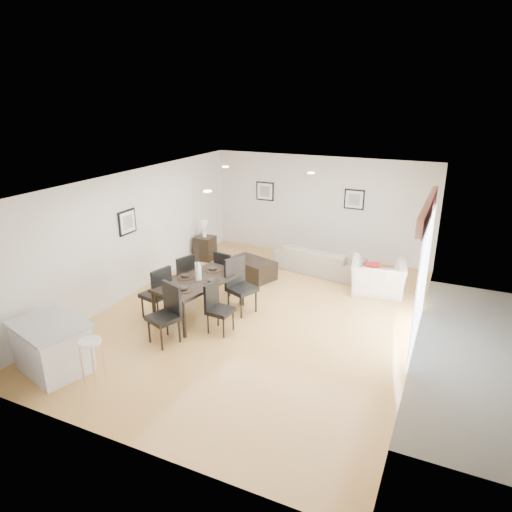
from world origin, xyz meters
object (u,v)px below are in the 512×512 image
at_px(armchair, 378,277).
at_px(dining_chair_foot, 225,270).
at_px(dining_chair_efar, 239,282).
at_px(bar_stool, 90,346).
at_px(coffee_table, 252,269).
at_px(dining_chair_enear, 216,305).
at_px(side_table, 205,248).
at_px(dining_table, 199,283).
at_px(sofa, 319,259).
at_px(dining_chair_wfar, 183,276).
at_px(kitchen_island, 52,346).
at_px(dining_chair_head, 167,310).
at_px(dining_chair_wnear, 158,290).

relative_size(armchair, dining_chair_foot, 1.18).
distance_m(dining_chair_efar, bar_stool, 3.28).
relative_size(armchair, coffee_table, 1.04).
relative_size(dining_chair_enear, side_table, 1.52).
relative_size(dining_table, coffee_table, 1.77).
xyz_separation_m(sofa, dining_chair_foot, (-1.49, -2.14, 0.23)).
xyz_separation_m(dining_chair_efar, side_table, (-2.20, 2.37, -0.31)).
height_order(armchair, dining_chair_wfar, dining_chair_wfar).
xyz_separation_m(sofa, kitchen_island, (-2.60, -5.92, 0.10)).
distance_m(dining_chair_wfar, side_table, 2.62).
xyz_separation_m(armchair, side_table, (-4.61, 0.32, -0.06)).
height_order(armchair, coffee_table, armchair).
bearing_deg(bar_stool, kitchen_island, -180.00).
xyz_separation_m(coffee_table, bar_stool, (-0.41, -4.87, 0.40)).
bearing_deg(bar_stool, sofa, 73.32).
distance_m(side_table, kitchen_island, 5.53).
height_order(dining_chair_enear, bar_stool, dining_chair_enear).
xyz_separation_m(dining_chair_enear, coffee_table, (-0.53, 2.68, -0.32)).
xyz_separation_m(kitchen_island, bar_stool, (0.82, 0.00, 0.20)).
relative_size(dining_chair_head, dining_chair_foot, 1.11).
relative_size(sofa, dining_chair_wnear, 2.04).
relative_size(dining_chair_wfar, bar_stool, 1.42).
bearing_deg(dining_chair_efar, dining_chair_foot, 68.29).
bearing_deg(dining_chair_wfar, armchair, 139.92).
height_order(armchair, dining_chair_head, dining_chair_head).
xyz_separation_m(dining_chair_head, coffee_table, (0.08, 3.35, -0.38)).
relative_size(dining_table, dining_chair_head, 1.80).
xyz_separation_m(dining_chair_wfar, coffee_table, (0.76, 1.80, -0.36)).
height_order(dining_chair_wnear, dining_chair_head, dining_chair_head).
bearing_deg(armchair, dining_chair_efar, 30.63).
relative_size(dining_chair_foot, coffee_table, 0.88).
xyz_separation_m(dining_chair_wnear, kitchen_island, (-0.48, -2.17, -0.18)).
distance_m(dining_chair_foot, side_table, 2.34).
height_order(coffee_table, bar_stool, bar_stool).
height_order(dining_chair_enear, side_table, dining_chair_enear).
bearing_deg(sofa, dining_chair_enear, 88.11).
relative_size(armchair, dining_chair_enear, 1.20).
bearing_deg(dining_chair_wfar, dining_chair_head, 43.60).
xyz_separation_m(dining_chair_wnear, dining_chair_foot, (0.62, 1.60, -0.06)).
bearing_deg(kitchen_island, dining_chair_wnear, 93.27).
bearing_deg(dining_chair_wfar, dining_chair_enear, 75.89).
xyz_separation_m(armchair, bar_stool, (-3.34, -5.19, 0.25)).
bearing_deg(coffee_table, dining_chair_wnear, -85.94).
relative_size(dining_chair_wfar, dining_chair_head, 0.95).
distance_m(dining_chair_head, kitchen_island, 1.92).
bearing_deg(armchair, dining_chair_enear, 41.45).
bearing_deg(kitchen_island, dining_chair_wfar, 96.98).
distance_m(dining_table, bar_stool, 2.66).
relative_size(dining_chair_wfar, kitchen_island, 0.74).
distance_m(dining_chair_wnear, dining_chair_enear, 1.28).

